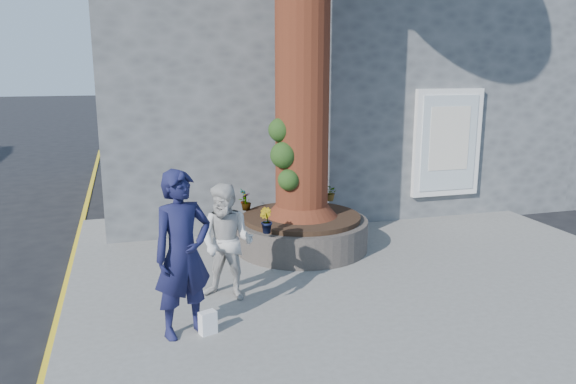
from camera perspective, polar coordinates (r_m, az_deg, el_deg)
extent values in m
plane|color=black|center=(7.95, 0.19, -11.43)|extent=(120.00, 120.00, 0.00)
cube|color=slate|center=(9.28, 7.41, -7.51)|extent=(9.00, 8.00, 0.12)
cube|color=yellow|center=(8.66, -21.94, -10.31)|extent=(0.10, 30.00, 0.01)
cube|color=#505355|center=(14.88, 1.64, 11.74)|extent=(10.00, 8.00, 6.00)
cube|color=white|center=(12.03, 15.86, 4.82)|extent=(1.50, 0.12, 2.20)
cube|color=silver|center=(11.98, 16.01, 4.78)|extent=(1.25, 0.04, 1.95)
cube|color=silver|center=(11.95, 16.09, 5.24)|extent=(0.90, 0.02, 1.30)
cube|color=#505355|center=(18.93, 25.81, 10.72)|extent=(6.00, 8.00, 6.00)
cylinder|color=black|center=(9.83, 1.37, -4.27)|extent=(2.30, 2.30, 0.52)
cylinder|color=black|center=(9.75, 1.38, -2.59)|extent=(2.04, 2.04, 0.08)
cone|color=#4B2312|center=(9.66, 1.40, -0.35)|extent=(1.24, 1.24, 0.70)
sphere|color=#203E14|center=(9.22, -0.46, 3.77)|extent=(0.44, 0.44, 0.44)
sphere|color=#203E14|center=(9.21, 0.07, 1.24)|extent=(0.36, 0.36, 0.36)
sphere|color=#203E14|center=(9.27, -0.79, 6.32)|extent=(0.40, 0.40, 0.40)
imported|color=#15173C|center=(6.66, -10.65, -6.23)|extent=(0.85, 0.70, 1.99)
imported|color=beige|center=(7.65, -6.23, -5.10)|extent=(0.99, 0.93, 1.61)
cube|color=white|center=(6.93, -8.15, -13.00)|extent=(0.23, 0.18, 0.28)
imported|color=gray|center=(10.29, -4.56, -0.59)|extent=(0.21, 0.22, 0.34)
imported|color=gray|center=(8.68, -2.27, -2.92)|extent=(0.28, 0.29, 0.39)
imported|color=gray|center=(10.06, -4.28, -0.96)|extent=(0.25, 0.25, 0.32)
imported|color=gray|center=(10.75, 4.34, -0.06)|extent=(0.32, 0.34, 0.32)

